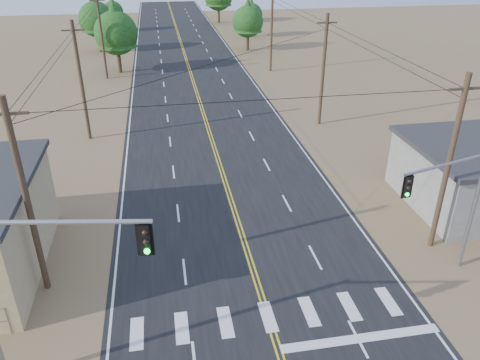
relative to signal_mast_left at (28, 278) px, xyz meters
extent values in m
cube|color=black|center=(9.15, 23.97, -5.20)|extent=(15.00, 200.00, 0.02)
cylinder|color=gray|center=(-2.35, 2.97, -4.46)|extent=(0.06, 0.06, 1.50)
cylinder|color=#4C3826|center=(-1.35, 5.97, -0.21)|extent=(0.30, 0.30, 10.00)
cube|color=#4C3826|center=(-1.35, 5.97, 3.99)|extent=(1.80, 0.12, 0.12)
cylinder|color=#4C3826|center=(-1.35, 25.97, -0.21)|extent=(0.30, 0.30, 10.00)
cube|color=#4C3826|center=(-1.35, 25.97, 3.99)|extent=(1.80, 0.12, 0.12)
cylinder|color=#4C3826|center=(-1.35, 45.97, -0.21)|extent=(0.30, 0.30, 10.00)
cube|color=#4C3826|center=(-1.35, 45.97, 3.99)|extent=(1.80, 0.12, 0.12)
cylinder|color=#4C3826|center=(19.65, 5.97, -0.21)|extent=(0.30, 0.30, 10.00)
cube|color=#4C3826|center=(19.65, 5.97, 3.99)|extent=(1.80, 0.12, 0.12)
cylinder|color=#4C3826|center=(19.65, 25.97, -0.21)|extent=(0.30, 0.30, 10.00)
cube|color=#4C3826|center=(19.65, 25.97, 3.99)|extent=(1.80, 0.12, 0.12)
cylinder|color=#4C3826|center=(19.65, 45.97, -0.21)|extent=(0.30, 0.30, 10.00)
cylinder|color=gray|center=(1.30, -0.21, 2.27)|extent=(6.34, 1.20, 0.17)
cube|color=black|center=(4.15, -0.67, 1.58)|extent=(0.42, 0.37, 1.16)
sphere|color=black|center=(4.18, -0.86, 1.95)|extent=(0.21, 0.21, 0.21)
sphere|color=black|center=(4.18, -0.86, 1.58)|extent=(0.21, 0.21, 0.21)
sphere|color=#0CE533|center=(4.18, -0.86, 1.21)|extent=(0.21, 0.21, 0.21)
cylinder|color=gray|center=(20.15, 3.97, -1.96)|extent=(0.22, 0.22, 6.51)
cylinder|color=gray|center=(17.66, 3.27, 1.39)|extent=(5.02, 1.55, 0.15)
cube|color=black|center=(15.44, 2.64, 0.78)|extent=(0.39, 0.36, 1.02)
sphere|color=black|center=(15.39, 2.48, 1.11)|extent=(0.19, 0.19, 0.19)
sphere|color=black|center=(15.39, 2.48, 0.78)|extent=(0.19, 0.19, 0.19)
sphere|color=#0CE533|center=(15.39, 2.48, 0.46)|extent=(0.19, 0.19, 0.19)
cylinder|color=#3F2D1E|center=(0.15, 48.69, -3.58)|extent=(0.47, 0.47, 3.26)
cone|color=#123F12|center=(0.15, 48.69, 0.95)|extent=(5.07, 5.07, 5.80)
sphere|color=#123F12|center=(0.15, 48.69, -0.23)|extent=(5.44, 5.44, 5.44)
cylinder|color=#3F2D1E|center=(-3.52, 62.03, -3.65)|extent=(0.49, 0.49, 3.13)
cone|color=#123F12|center=(-3.52, 62.03, 0.69)|extent=(4.86, 4.86, 5.56)
sphere|color=#123F12|center=(-3.52, 62.03, -0.44)|extent=(5.21, 5.21, 5.21)
cylinder|color=#3F2D1E|center=(-2.36, 79.65, -4.07)|extent=(0.39, 0.39, 2.29)
cone|color=#123F12|center=(-2.36, 79.65, -0.90)|extent=(3.56, 3.56, 4.06)
sphere|color=#123F12|center=(-2.36, 79.65, -1.72)|extent=(3.81, 3.81, 3.81)
cylinder|color=#3F2D1E|center=(19.06, 59.02, -3.80)|extent=(0.45, 0.45, 2.82)
cone|color=#123F12|center=(19.06, 59.02, 0.12)|extent=(4.39, 4.39, 5.02)
sphere|color=#123F12|center=(19.06, 59.02, -0.90)|extent=(4.70, 4.70, 4.70)
cylinder|color=#3F2D1E|center=(21.71, 69.88, -4.01)|extent=(0.39, 0.39, 2.41)
cone|color=#123F12|center=(21.71, 69.88, -0.65)|extent=(3.76, 3.76, 4.29)
sphere|color=#123F12|center=(21.71, 69.88, -1.52)|extent=(4.02, 4.02, 4.02)
cylinder|color=#3F2D1E|center=(18.15, 85.87, -3.51)|extent=(0.46, 0.46, 3.41)
camera|label=1|loc=(5.03, -13.92, 10.51)|focal=35.00mm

